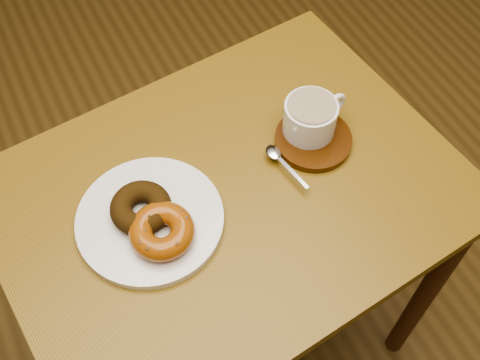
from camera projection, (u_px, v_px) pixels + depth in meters
name	position (u px, v px, depth m)	size (l,w,h in m)	color
ground	(117.00, 295.00, 1.68)	(6.00, 6.00, 0.00)	brown
cafe_table	(230.00, 225.00, 1.11)	(0.83, 0.66, 0.72)	brown
donut_plate	(150.00, 220.00, 0.97)	(0.24, 0.24, 0.01)	white
donut_cinnamon	(141.00, 208.00, 0.96)	(0.10, 0.10, 0.04)	#311F09
donut_caramel	(162.00, 231.00, 0.93)	(0.13, 0.13, 0.04)	#924B10
saucer	(313.00, 140.00, 1.06)	(0.14, 0.14, 0.01)	#3C1D08
coffee_cup	(311.00, 117.00, 1.04)	(0.12, 0.09, 0.07)	white
teaspoon	(277.00, 156.00, 1.03)	(0.03, 0.11, 0.01)	silver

